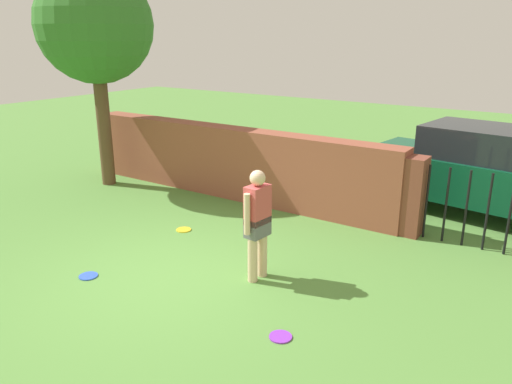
{
  "coord_description": "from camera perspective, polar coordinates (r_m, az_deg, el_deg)",
  "views": [
    {
      "loc": [
        4.74,
        -4.69,
        3.37
      ],
      "look_at": [
        0.56,
        1.51,
        1.0
      ],
      "focal_mm": 34.88,
      "sensor_mm": 36.0,
      "label": 1
    }
  ],
  "objects": [
    {
      "name": "brick_wall",
      "position": [
        10.7,
        -2.91,
        3.44
      ],
      "size": [
        7.6,
        0.5,
        1.51
      ],
      "primitive_type": "cube",
      "color": "brown",
      "rests_on": "ground"
    },
    {
      "name": "person",
      "position": [
        6.95,
        0.18,
        -3.25
      ],
      "size": [
        0.25,
        0.54,
        1.62
      ],
      "rotation": [
        0.0,
        0.0,
        1.48
      ],
      "color": "beige",
      "rests_on": "ground"
    },
    {
      "name": "frisbee_blue",
      "position": [
        7.75,
        -18.67,
        -9.11
      ],
      "size": [
        0.27,
        0.27,
        0.02
      ],
      "primitive_type": "cylinder",
      "color": "blue",
      "rests_on": "ground"
    },
    {
      "name": "car",
      "position": [
        10.54,
        24.1,
        2.27
      ],
      "size": [
        4.38,
        2.34,
        1.72
      ],
      "rotation": [
        0.0,
        0.0,
        -0.13
      ],
      "color": "#0C4C2D",
      "rests_on": "ground"
    },
    {
      "name": "frisbee_purple",
      "position": [
        6.04,
        2.83,
        -16.24
      ],
      "size": [
        0.27,
        0.27,
        0.02
      ],
      "primitive_type": "cylinder",
      "color": "purple",
      "rests_on": "ground"
    },
    {
      "name": "ground_plane",
      "position": [
        7.47,
        -10.26,
        -9.54
      ],
      "size": [
        40.0,
        40.0,
        0.0
      ],
      "primitive_type": "plane",
      "color": "#568C3D"
    },
    {
      "name": "fence_gate",
      "position": [
        8.81,
        24.03,
        -1.64
      ],
      "size": [
        2.59,
        0.44,
        1.4
      ],
      "color": "brown",
      "rests_on": "ground"
    },
    {
      "name": "frisbee_yellow",
      "position": [
        9.09,
        -8.29,
        -4.3
      ],
      "size": [
        0.27,
        0.27,
        0.02
      ],
      "primitive_type": "cylinder",
      "color": "yellow",
      "rests_on": "ground"
    },
    {
      "name": "tree",
      "position": [
        11.82,
        -18.0,
        17.6
      ],
      "size": [
        2.51,
        2.51,
        4.83
      ],
      "color": "brown",
      "rests_on": "ground"
    }
  ]
}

